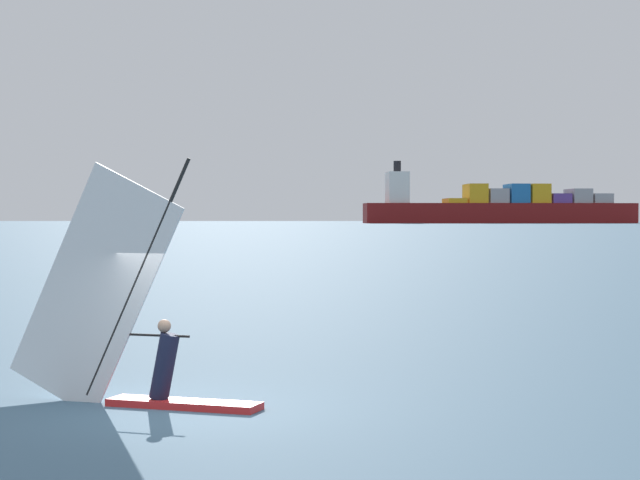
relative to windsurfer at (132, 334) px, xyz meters
name	(u,v)px	position (x,y,z in m)	size (l,w,h in m)	color
ground_plane	(184,413)	(0.97, -0.74, -1.17)	(4000.00, 4000.00, 0.00)	#476B84
windsurfer	(132,334)	(0.00, 0.00, 0.00)	(4.46, 1.57, 4.32)	red
cargo_ship	(498,207)	(71.33, 598.23, 7.52)	(147.47, 39.63, 33.57)	maroon
channel_buoy	(83,259)	(-10.99, 39.06, -0.21)	(1.40, 1.40, 2.13)	#19994C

